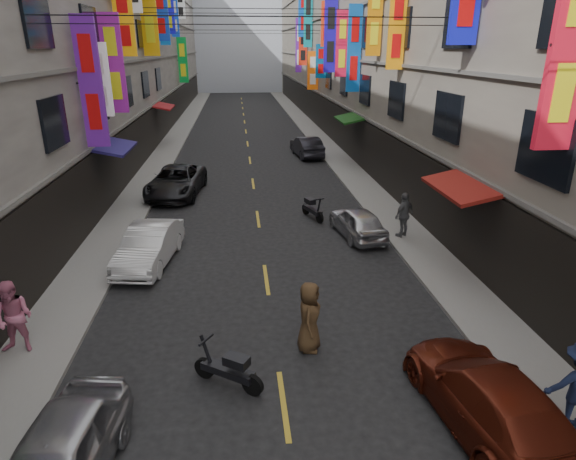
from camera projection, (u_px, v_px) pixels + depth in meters
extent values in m
cube|color=slate|center=(171.00, 144.00, 37.62)|extent=(2.00, 90.00, 0.12)
cube|color=slate|center=(322.00, 142.00, 38.79)|extent=(2.00, 90.00, 0.12)
cube|color=gray|center=(72.00, 12.00, 33.68)|extent=(10.00, 90.00, 19.00)
cube|color=black|center=(157.00, 126.00, 37.02)|extent=(0.12, 85.50, 3.00)
cube|color=#66635E|center=(155.00, 103.00, 36.41)|extent=(0.16, 90.00, 0.14)
cube|color=#66635E|center=(150.00, 59.00, 35.27)|extent=(0.16, 90.00, 0.14)
cube|color=#66635E|center=(146.00, 11.00, 34.13)|extent=(0.16, 90.00, 0.14)
cube|color=gray|center=(404.00, 14.00, 36.01)|extent=(10.00, 90.00, 19.00)
cube|color=black|center=(334.00, 123.00, 38.37)|extent=(0.12, 85.50, 3.00)
cube|color=#66635E|center=(335.00, 101.00, 37.76)|extent=(0.16, 90.00, 0.14)
cube|color=#66635E|center=(336.00, 58.00, 36.62)|extent=(0.16, 90.00, 0.14)
cube|color=#66635E|center=(338.00, 12.00, 35.48)|extent=(0.16, 90.00, 0.14)
cube|color=silver|center=(238.00, 23.00, 80.78)|extent=(18.00, 8.00, 22.00)
cube|color=red|center=(570.00, 45.00, 10.41)|extent=(0.87, 0.18, 4.55)
cylinder|color=black|center=(572.00, 45.00, 10.42)|extent=(0.97, 0.08, 0.08)
cube|color=#521781|center=(91.00, 83.00, 18.94)|extent=(0.88, 0.18, 5.01)
cylinder|color=black|center=(89.00, 83.00, 18.94)|extent=(0.98, 0.08, 0.08)
cube|color=white|center=(101.00, 80.00, 20.69)|extent=(0.75, 0.18, 3.05)
cylinder|color=black|center=(100.00, 80.00, 20.69)|extent=(0.85, 0.08, 0.08)
cube|color=orange|center=(397.00, 27.00, 21.55)|extent=(0.75, 0.18, 3.62)
cylinder|color=black|center=(398.00, 27.00, 21.55)|extent=(0.85, 0.08, 0.08)
cube|color=#83177F|center=(114.00, 64.00, 22.50)|extent=(0.94, 0.18, 4.45)
cylinder|color=black|center=(112.00, 64.00, 22.50)|extent=(1.04, 0.08, 0.08)
cube|color=#C5710A|center=(375.00, 16.00, 24.83)|extent=(0.76, 0.18, 3.91)
cylinder|color=black|center=(376.00, 16.00, 24.83)|extent=(0.86, 0.08, 0.08)
cube|color=#F6A20C|center=(124.00, 19.00, 24.86)|extent=(0.99, 0.18, 3.62)
cylinder|color=black|center=(123.00, 19.00, 24.86)|extent=(1.09, 0.08, 0.08)
cube|color=#0E50A9|center=(354.00, 49.00, 29.24)|extent=(0.83, 0.18, 5.02)
cylinder|color=black|center=(355.00, 49.00, 29.24)|extent=(0.93, 0.08, 0.08)
cube|color=red|center=(342.00, 44.00, 32.48)|extent=(0.82, 0.18, 4.21)
cylinder|color=black|center=(343.00, 44.00, 32.48)|extent=(0.92, 0.08, 0.08)
cube|color=#C88B0B|center=(148.00, 8.00, 31.87)|extent=(1.07, 0.18, 6.02)
cylinder|color=black|center=(147.00, 8.00, 31.87)|extent=(1.17, 0.08, 0.08)
cube|color=#1E0FB1|center=(331.00, 35.00, 35.88)|extent=(0.96, 0.18, 5.29)
cylinder|color=black|center=(331.00, 35.00, 35.89)|extent=(1.06, 0.08, 0.08)
cube|color=#0E31A8|center=(160.00, 13.00, 36.19)|extent=(1.26, 0.18, 3.88)
cylinder|color=black|center=(159.00, 13.00, 36.19)|extent=(1.36, 0.08, 0.08)
cube|color=red|center=(326.00, 24.00, 37.95)|extent=(0.78, 0.18, 3.34)
cylinder|color=black|center=(327.00, 24.00, 37.95)|extent=(0.88, 0.08, 0.08)
cube|color=#0B538B|center=(321.00, 61.00, 40.55)|extent=(0.87, 0.18, 2.72)
cylinder|color=black|center=(321.00, 61.00, 40.55)|extent=(0.97, 0.08, 0.08)
cube|color=blue|center=(164.00, 21.00, 39.75)|extent=(0.83, 0.18, 3.69)
cylinder|color=black|center=(163.00, 21.00, 39.75)|extent=(0.93, 0.08, 0.08)
cube|color=#1411CC|center=(168.00, 12.00, 41.79)|extent=(1.04, 0.18, 3.59)
cylinder|color=black|center=(168.00, 12.00, 41.78)|extent=(1.14, 0.08, 0.08)
cube|color=#EF5D0D|center=(313.00, 71.00, 44.50)|extent=(1.01, 0.18, 3.37)
cylinder|color=black|center=(313.00, 71.00, 44.50)|extent=(1.11, 0.08, 0.08)
cube|color=#0B7F8C|center=(308.00, 20.00, 46.80)|extent=(0.83, 0.18, 5.05)
cylinder|color=black|center=(309.00, 20.00, 46.80)|extent=(0.93, 0.08, 0.08)
cube|color=blue|center=(175.00, 16.00, 47.43)|extent=(0.75, 0.18, 3.78)
cylinder|color=black|center=(174.00, 16.00, 47.43)|extent=(0.85, 0.08, 0.08)
cube|color=blue|center=(304.00, 12.00, 48.43)|extent=(1.11, 0.18, 4.70)
cylinder|color=black|center=(304.00, 12.00, 48.43)|extent=(1.21, 0.08, 0.08)
cube|color=red|center=(303.00, 47.00, 50.87)|extent=(0.88, 0.18, 3.61)
cylinder|color=black|center=(303.00, 47.00, 50.88)|extent=(0.98, 0.08, 0.08)
cube|color=#0B7F2C|center=(183.00, 60.00, 52.14)|extent=(1.01, 0.18, 4.67)
cylinder|color=black|center=(182.00, 60.00, 52.14)|extent=(1.11, 0.08, 0.08)
cube|color=white|center=(180.00, 5.00, 52.41)|extent=(0.92, 0.18, 2.83)
cylinder|color=black|center=(180.00, 5.00, 52.40)|extent=(1.02, 0.08, 0.08)
cube|color=#5F1C9F|center=(299.00, 46.00, 54.96)|extent=(0.68, 0.18, 5.81)
cylinder|color=black|center=(299.00, 46.00, 54.96)|extent=(0.78, 0.08, 0.08)
cube|color=maroon|center=(460.00, 186.00, 15.47)|extent=(1.39, 3.20, 0.41)
cube|color=navy|center=(115.00, 147.00, 21.68)|extent=(1.39, 3.20, 0.41)
cube|color=#144612|center=(349.00, 118.00, 30.34)|extent=(1.39, 3.20, 0.41)
cube|color=maroon|center=(163.00, 106.00, 36.55)|extent=(1.39, 3.20, 0.41)
cylinder|color=black|center=(255.00, 16.00, 16.72)|extent=(14.00, 0.04, 0.04)
cylinder|color=black|center=(246.00, 8.00, 29.30)|extent=(14.00, 0.04, 0.04)
cylinder|color=black|center=(242.00, 30.00, 42.60)|extent=(14.00, 0.04, 0.04)
cube|color=gold|center=(284.00, 404.00, 10.35)|extent=(0.12, 2.20, 0.01)
cube|color=gold|center=(266.00, 279.00, 15.92)|extent=(0.12, 2.20, 0.01)
cube|color=gold|center=(258.00, 219.00, 21.50)|extent=(0.12, 2.20, 0.01)
cube|color=gold|center=(253.00, 184.00, 27.07)|extent=(0.12, 2.20, 0.01)
cube|color=gold|center=(250.00, 160.00, 32.65)|extent=(0.12, 2.20, 0.01)
cube|color=gold|center=(248.00, 144.00, 38.23)|extent=(0.12, 2.20, 0.01)
cube|color=gold|center=(246.00, 131.00, 43.80)|extent=(0.12, 2.20, 0.01)
cube|color=gold|center=(245.00, 122.00, 49.38)|extent=(0.12, 2.20, 0.01)
cube|color=gold|center=(244.00, 114.00, 54.95)|extent=(0.12, 2.20, 0.01)
cube|color=gold|center=(243.00, 108.00, 60.53)|extent=(0.12, 2.20, 0.01)
cube|color=gold|center=(242.00, 103.00, 66.11)|extent=(0.12, 2.20, 0.01)
cube|color=gold|center=(241.00, 99.00, 71.68)|extent=(0.12, 2.20, 0.01)
cylinder|color=black|center=(205.00, 368.00, 11.12)|extent=(0.48, 0.38, 0.50)
cylinder|color=black|center=(253.00, 385.00, 10.56)|extent=(0.48, 0.38, 0.50)
cube|color=black|center=(228.00, 371.00, 10.78)|extent=(1.25, 0.97, 0.18)
cube|color=black|center=(237.00, 361.00, 10.55)|extent=(0.64, 0.57, 0.22)
cylinder|color=black|center=(207.00, 353.00, 10.91)|extent=(0.34, 0.26, 0.88)
cylinder|color=black|center=(206.00, 340.00, 10.79)|extent=(0.33, 0.45, 0.06)
cylinder|color=black|center=(320.00, 217.00, 20.94)|extent=(0.28, 0.51, 0.50)
cylinder|color=black|center=(306.00, 209.00, 22.03)|extent=(0.28, 0.51, 0.50)
cube|color=black|center=(313.00, 210.00, 21.43)|extent=(0.72, 1.33, 0.18)
cube|color=black|center=(310.00, 201.00, 21.52)|extent=(0.49, 0.63, 0.22)
cylinder|color=black|center=(319.00, 207.00, 20.86)|extent=(0.19, 0.36, 0.88)
cylinder|color=black|center=(319.00, 199.00, 20.74)|extent=(0.49, 0.22, 0.06)
imported|color=silver|center=(149.00, 246.00, 16.85)|extent=(2.06, 4.31, 1.36)
imported|color=black|center=(176.00, 181.00, 24.75)|extent=(3.01, 5.49, 1.46)
imported|color=#5C1C0F|center=(489.00, 398.00, 9.53)|extent=(2.38, 4.85, 1.36)
imported|color=silver|center=(357.00, 222.00, 19.35)|extent=(1.95, 3.74, 1.22)
imported|color=#232229|center=(307.00, 147.00, 33.53)|extent=(1.97, 4.40, 1.40)
imported|color=#CC6C8C|center=(14.00, 317.00, 11.65)|extent=(0.98, 0.73, 1.88)
imported|color=#565658|center=(404.00, 215.00, 18.92)|extent=(1.21, 1.11, 1.81)
imported|color=#45301B|center=(309.00, 317.00, 11.94)|extent=(0.83, 1.03, 1.86)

